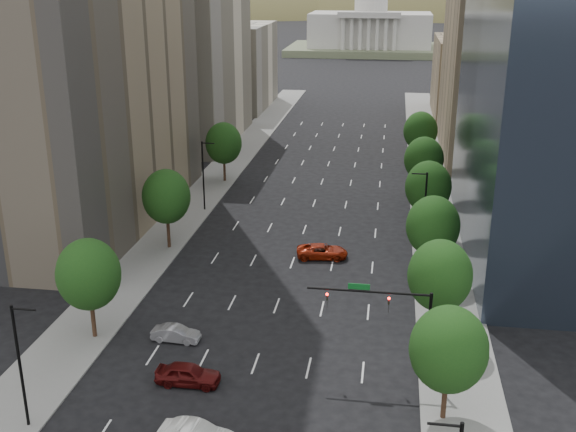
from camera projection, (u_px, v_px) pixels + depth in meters
The scene contains 24 objects.
sidewalk_left at pixel (178, 222), 83.94m from camera, with size 6.00×200.00×0.15m, color slate.
sidewalk_right at pixel (438, 236), 79.55m from camera, with size 6.00×200.00×0.15m, color slate.
midrise_cream_left at pixel (194, 41), 119.55m from camera, with size 14.00×30.00×35.00m, color beige.
filler_left at pixel (237, 66), 153.14m from camera, with size 14.00×26.00×18.00m, color beige.
parking_tan_right at pixel (492, 63), 110.52m from camera, with size 14.00×30.00×30.00m, color #8C7759.
filler_right at pixel (469, 78), 143.61m from camera, with size 14.00×26.00×16.00m, color #8C7759.
tree_right_0 at pixel (449, 349), 45.37m from camera, with size 5.20×5.20×8.39m.
tree_right_1 at pixel (440, 276), 55.50m from camera, with size 5.20×5.20×8.75m.
tree_right_2 at pixel (433, 226), 66.74m from camera, with size 5.20×5.20×8.61m.
tree_right_3 at pixel (428, 187), 77.83m from camera, with size 5.20×5.20×8.89m.
tree_right_4 at pixel (424, 159), 91.02m from camera, with size 5.20×5.20×8.46m.
tree_right_5 at pixel (421, 131), 105.84m from camera, with size 5.20×5.20×8.75m.
tree_left_0 at pixel (89, 274), 55.73m from camera, with size 5.20×5.20×8.75m.
tree_left_1 at pixel (166, 197), 74.30m from camera, with size 5.20×5.20×8.97m.
tree_left_2 at pixel (224, 143), 98.63m from camera, with size 5.20×5.20×8.68m.
streetlight_rn at pixel (424, 210), 73.60m from camera, with size 1.70×0.20×9.00m.
streetlight_ls at pixel (21, 363), 44.77m from camera, with size 1.70×0.20×9.00m.
streetlight_ln at pixel (204, 174), 86.71m from camera, with size 1.70×0.20×9.00m.
traffic_signal at pixel (395, 314), 50.59m from camera, with size 9.12×0.40×7.38m.
capitol at pixel (370, 29), 255.73m from camera, with size 60.00×40.00×35.20m.
foothills at pixel (425, 54), 592.23m from camera, with size 720.00×413.00×263.00m.
car_maroon at pixel (188, 374), 50.89m from camera, with size 1.94×4.82×1.64m, color #480C0C.
car_silver at pixel (176, 334), 56.90m from camera, with size 1.40×4.01×1.32m, color gray.
car_red_far at pixel (322, 251), 73.43m from camera, with size 2.49×5.40×1.50m, color maroon.
Camera 1 is at (9.54, -15.98, 28.78)m, focal length 43.19 mm.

